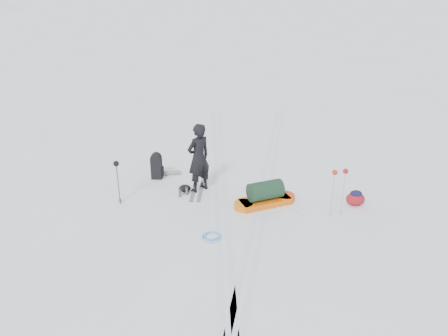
{
  "coord_description": "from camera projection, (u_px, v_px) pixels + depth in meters",
  "views": [
    {
      "loc": [
        0.47,
        -10.41,
        5.62
      ],
      "look_at": [
        0.09,
        -0.01,
        0.95
      ],
      "focal_mm": 35.0,
      "sensor_mm": 36.0,
      "label": 1
    }
  ],
  "objects": [
    {
      "name": "thermos_pair",
      "position": [
        183.0,
        192.0,
        11.97
      ],
      "size": [
        0.26,
        0.2,
        0.28
      ],
      "rotation": [
        0.0,
        0.0,
        -0.19
      ],
      "color": "#525559",
      "rests_on": "ground"
    },
    {
      "name": "expedition_rucksack",
      "position": [
        159.0,
        166.0,
        12.93
      ],
      "size": [
        0.84,
        0.5,
        0.81
      ],
      "rotation": [
        0.0,
        0.0,
        -0.03
      ],
      "color": "black",
      "rests_on": "ground"
    },
    {
      "name": "ski_poles_silver",
      "position": [
        340.0,
        177.0,
        10.57
      ],
      "size": [
        0.41,
        0.21,
        1.3
      ],
      "rotation": [
        0.0,
        0.0,
        0.44
      ],
      "color": "#B5B7BC",
      "rests_on": "ground"
    },
    {
      "name": "pulk_sled",
      "position": [
        265.0,
        196.0,
        11.48
      ],
      "size": [
        1.79,
        1.15,
        0.66
      ],
      "rotation": [
        0.0,
        0.0,
        0.42
      ],
      "color": "#DC5C0C",
      "rests_on": "ground"
    },
    {
      "name": "touring_skis_grey",
      "position": [
        198.0,
        185.0,
        12.58
      ],
      "size": [
        0.32,
        1.99,
        0.07
      ],
      "rotation": [
        0.0,
        0.0,
        1.56
      ],
      "color": "gray",
      "rests_on": "ground"
    },
    {
      "name": "skier",
      "position": [
        199.0,
        158.0,
        11.94
      ],
      "size": [
        0.85,
        0.83,
        1.97
      ],
      "primitive_type": "imported",
      "rotation": [
        0.0,
        0.0,
        3.88
      ],
      "color": "black",
      "rests_on": "ground"
    },
    {
      "name": "touring_skis_white",
      "position": [
        275.0,
        202.0,
        11.64
      ],
      "size": [
        1.44,
        1.65,
        0.07
      ],
      "rotation": [
        0.0,
        0.0,
        -0.87
      ],
      "color": "silver",
      "rests_on": "ground"
    },
    {
      "name": "ski_tracks",
      "position": [
        243.0,
        186.0,
        12.59
      ],
      "size": [
        3.38,
        17.97,
        0.01
      ],
      "color": "silver",
      "rests_on": "ground"
    },
    {
      "name": "ground",
      "position": [
        221.0,
        200.0,
        11.81
      ],
      "size": [
        200.0,
        200.0,
        0.0
      ],
      "primitive_type": "plane",
      "color": "white",
      "rests_on": "ground"
    },
    {
      "name": "rope_coil",
      "position": [
        212.0,
        237.0,
        10.12
      ],
      "size": [
        0.58,
        0.58,
        0.06
      ],
      "rotation": [
        0.0,
        0.0,
        0.27
      ],
      "color": "#5FBDE8",
      "rests_on": "ground"
    },
    {
      "name": "small_daypack",
      "position": [
        356.0,
        198.0,
        11.47
      ],
      "size": [
        0.53,
        0.42,
        0.42
      ],
      "rotation": [
        0.0,
        0.0,
        0.11
      ],
      "color": "maroon",
      "rests_on": "ground"
    },
    {
      "name": "stuff_sack",
      "position": [
        185.0,
        188.0,
        12.22
      ],
      "size": [
        0.38,
        0.31,
        0.21
      ],
      "rotation": [
        0.0,
        0.0,
        -0.21
      ],
      "color": "black",
      "rests_on": "ground"
    },
    {
      "name": "ski_poles_black",
      "position": [
        117.0,
        169.0,
        11.24
      ],
      "size": [
        0.15,
        0.17,
        1.22
      ],
      "rotation": [
        0.0,
        0.0,
        -0.31
      ],
      "color": "black",
      "rests_on": "ground"
    }
  ]
}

